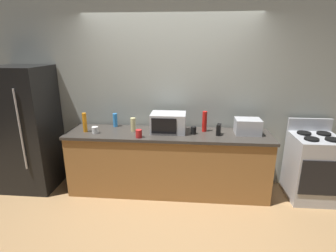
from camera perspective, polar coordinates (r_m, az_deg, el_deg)
ground_plane at (r=3.70m, az=-0.56°, el=-16.85°), size 8.00×8.00×0.00m
back_wall at (r=3.94m, az=0.52°, el=6.62°), size 6.40×0.10×2.70m
counter_run at (r=3.83m, az=-0.00°, el=-7.87°), size 2.84×0.64×0.90m
refrigerator at (r=4.34m, az=-28.06°, el=-0.57°), size 0.72×0.73×1.80m
stove_range at (r=4.17m, az=28.82°, el=-7.80°), size 0.60×0.61×1.08m
microwave at (r=3.67m, az=-0.02°, el=0.74°), size 0.48×0.35×0.27m
toaster_oven at (r=3.76m, az=16.89°, el=-0.09°), size 0.34×0.26×0.21m
cordless_phone at (r=3.63m, az=10.92°, el=-0.76°), size 0.07×0.12×0.15m
bottle_hot_sauce at (r=3.72m, az=7.92°, el=0.98°), size 0.07×0.07×0.29m
bottle_dish_soap at (r=3.85m, az=-17.61°, el=0.74°), size 0.06×0.06×0.27m
bottle_spray_cleaner at (r=4.00m, az=-11.38°, el=1.27°), size 0.06×0.06×0.20m
bottle_vinegar at (r=3.74m, az=-7.57°, el=0.31°), size 0.07×0.07×0.19m
mug_black at (r=3.62m, az=5.55°, el=-0.94°), size 0.08×0.08×0.10m
mug_red at (r=3.48m, az=-6.34°, el=-1.66°), size 0.08×0.08×0.11m
mug_white at (r=3.77m, az=-15.52°, el=-0.84°), size 0.09×0.09×0.09m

